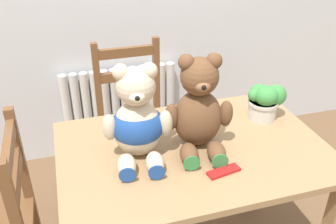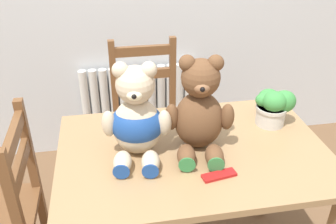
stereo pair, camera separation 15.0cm
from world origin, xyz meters
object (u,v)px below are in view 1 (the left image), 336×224
object	(u,v)px
potted_plant	(265,100)
chocolate_bar	(224,171)
wooden_chair_behind	(134,122)
teddy_bear_left	(138,121)
teddy_bear_right	(199,109)

from	to	relation	value
potted_plant	chocolate_bar	bearing A→B (deg)	-137.01
wooden_chair_behind	potted_plant	xyz separation A→B (m)	(0.51, -0.65, 0.41)
teddy_bear_left	teddy_bear_right	xyz separation A→B (m)	(0.26, -0.00, 0.02)
wooden_chair_behind	teddy_bear_right	world-z (taller)	teddy_bear_right
wooden_chair_behind	teddy_bear_left	distance (m)	0.91
chocolate_bar	teddy_bear_right	bearing A→B (deg)	98.71
teddy_bear_right	chocolate_bar	distance (m)	0.27
wooden_chair_behind	potted_plant	world-z (taller)	wooden_chair_behind
potted_plant	chocolate_bar	xyz separation A→B (m)	(-0.35, -0.33, -0.09)
teddy_bear_left	chocolate_bar	xyz separation A→B (m)	(0.29, -0.21, -0.15)
teddy_bear_left	chocolate_bar	size ratio (longest dim) A/B	2.98
teddy_bear_left	potted_plant	xyz separation A→B (m)	(0.64, 0.12, -0.06)
wooden_chair_behind	potted_plant	bearing A→B (deg)	128.29
teddy_bear_left	teddy_bear_right	size ratio (longest dim) A/B	0.98
teddy_bear_left	chocolate_bar	bearing A→B (deg)	152.16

